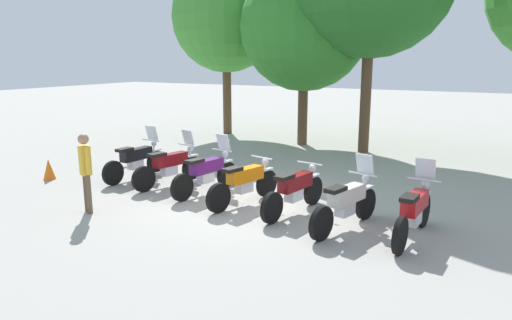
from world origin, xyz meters
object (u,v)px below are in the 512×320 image
Objects in this scene: person_0 at (86,167)px; tree_1 at (304,26)px; motorcycle_4 at (295,190)px; tree_0 at (226,18)px; motorcycle_2 at (207,172)px; motorcycle_5 at (346,203)px; traffic_cone at (49,169)px; motorcycle_6 at (414,211)px; motorcycle_3 at (245,182)px; motorcycle_0 at (136,160)px; motorcycle_1 at (170,165)px.

tree_1 reaches higher than person_0.
tree_0 is (-6.81, 8.38, 4.29)m from motorcycle_4.
motorcycle_5 is (3.68, -0.74, 0.00)m from motorcycle_2.
motorcycle_2 reaches higher than traffic_cone.
motorcycle_5 is 1.22m from motorcycle_6.
motorcycle_5 is 1.28× the size of person_0.
traffic_cone is (-6.92, -0.54, -0.23)m from motorcycle_4.
motorcycle_5 reaches higher than traffic_cone.
tree_1 is at bearing 26.86° from motorcycle_3.
tree_0 reaches higher than motorcycle_3.
motorcycle_3 reaches higher than traffic_cone.
motorcycle_0 is 2.89m from person_0.
motorcycle_2 is 1.01× the size of motorcycle_3.
motorcycle_6 is at bearing -93.25° from motorcycle_0.
motorcycle_5 is 9.67m from tree_1.
motorcycle_0 is 1.01× the size of motorcycle_4.
motorcycle_1 and motorcycle_6 have the same top height.
tree_1 reaches higher than motorcycle_1.
motorcycle_2 is 1.02× the size of motorcycle_5.
motorcycle_1 is (1.23, -0.12, 0.00)m from motorcycle_0.
tree_1 is at bearing -159.41° from person_0.
motorcycle_2 is (2.45, -0.27, 0.00)m from motorcycle_0.
motorcycle_5 is at bearing -97.17° from motorcycle_4.
person_0 is 3.06× the size of traffic_cone.
motorcycle_5 is (1.23, -0.38, 0.01)m from motorcycle_4.
motorcycle_1 is at bearing 91.67° from motorcycle_2.
traffic_cone is at bearing 110.44° from motorcycle_2.
motorcycle_5 is at bearing -61.94° from tree_1.
motorcycle_3 and motorcycle_4 have the same top height.
motorcycle_5 is at bearing -87.13° from motorcycle_1.
motorcycle_5 is 0.32× the size of tree_1.
motorcycle_1 and motorcycle_2 have the same top height.
motorcycle_6 is at bearing 131.27° from person_0.
motorcycle_6 is 6.54m from person_0.
motorcycle_0 reaches higher than traffic_cone.
motorcycle_0 is 1.02× the size of motorcycle_5.
motorcycle_1 is 1.28× the size of person_0.
motorcycle_6 reaches higher than motorcycle_3.
tree_0 is (-2.97, 10.39, 3.81)m from person_0.
person_0 is at bearing -25.51° from traffic_cone.
motorcycle_1 is at bearing -95.85° from tree_1.
motorcycle_3 is at bearing 5.88° from traffic_cone.
motorcycle_1 is at bearing 18.06° from traffic_cone.
motorcycle_4 is at bearing 88.18° from motorcycle_6.
motorcycle_4 is at bearing 87.47° from motorcycle_5.
motorcycle_5 is 3.90× the size of traffic_cone.
person_0 is (-5.07, -1.64, 0.47)m from motorcycle_5.
tree_0 is (-9.25, 8.66, 4.27)m from motorcycle_6.
tree_0 reaches higher than motorcycle_4.
motorcycle_6 is at bearing -55.16° from tree_1.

